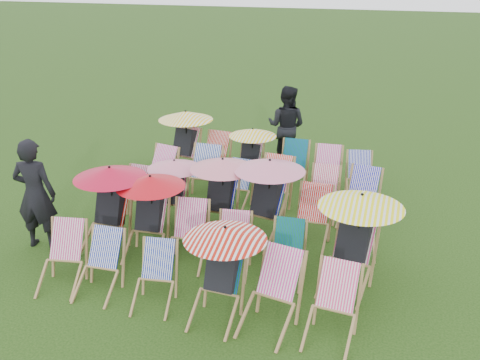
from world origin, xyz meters
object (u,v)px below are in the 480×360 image
(deckchair_0, at_px, (61,258))
(deckchair_29, at_px, (360,176))
(person_rear, at_px, (286,126))
(deckchair_5, at_px, (333,307))
(person_left, at_px, (35,194))

(deckchair_0, xyz_separation_m, deckchair_29, (3.80, 4.63, -0.02))
(deckchair_0, distance_m, person_rear, 6.29)
(deckchair_5, xyz_separation_m, person_left, (-5.00, 0.92, 0.48))
(deckchair_5, relative_size, deckchair_29, 1.03)
(deckchair_5, distance_m, person_left, 5.10)
(person_left, bearing_deg, deckchair_0, 128.67)
(person_left, height_order, person_rear, person_left)
(deckchair_0, height_order, person_rear, person_rear)
(deckchair_29, relative_size, person_rear, 0.47)
(deckchair_0, bearing_deg, deckchair_5, -10.88)
(person_left, distance_m, person_rear, 5.88)
(person_rear, bearing_deg, person_left, 65.28)
(deckchair_0, height_order, person_left, person_left)
(deckchair_5, bearing_deg, deckchair_0, -175.29)
(deckchair_29, height_order, person_rear, person_rear)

